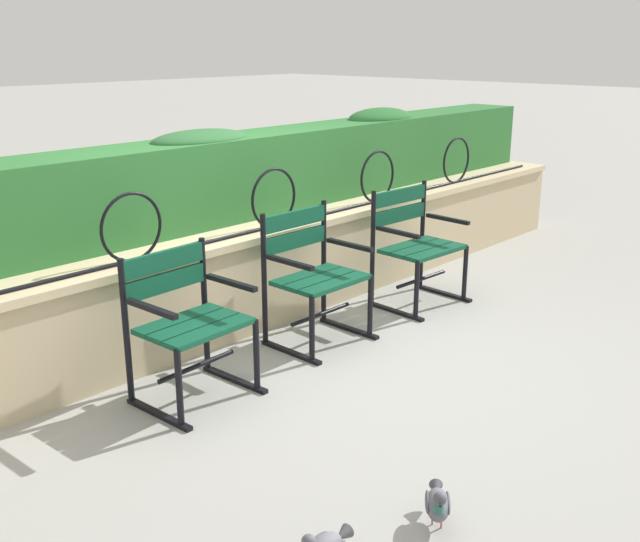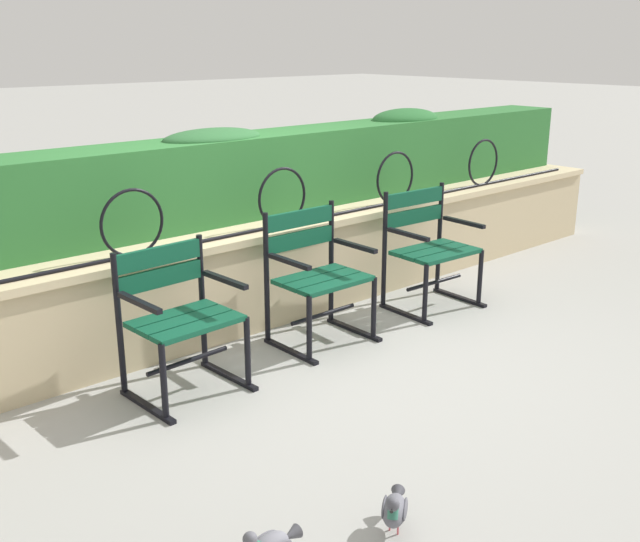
# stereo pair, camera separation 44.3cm
# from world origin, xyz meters

# --- Properties ---
(ground_plane) EXTENTS (60.00, 60.00, 0.00)m
(ground_plane) POSITION_xyz_m (0.00, 0.00, 0.00)
(ground_plane) COLOR #9E9E99
(stone_wall) EXTENTS (8.06, 0.41, 0.69)m
(stone_wall) POSITION_xyz_m (0.00, 0.76, 0.35)
(stone_wall) COLOR #C6B289
(stone_wall) RESTS_ON ground
(iron_arch_fence) EXTENTS (7.51, 0.02, 0.42)m
(iron_arch_fence) POSITION_xyz_m (-0.31, 0.68, 0.87)
(iron_arch_fence) COLOR black
(iron_arch_fence) RESTS_ON stone_wall
(hedge_row) EXTENTS (7.90, 0.48, 0.72)m
(hedge_row) POSITION_xyz_m (-0.03, 1.17, 1.01)
(hedge_row) COLOR #2D7033
(hedge_row) RESTS_ON stone_wall
(park_chair_left) EXTENTS (0.62, 0.54, 0.84)m
(park_chair_left) POSITION_xyz_m (-0.96, 0.19, 0.46)
(park_chair_left) COLOR #0F4C33
(park_chair_left) RESTS_ON ground
(park_chair_centre) EXTENTS (0.61, 0.52, 0.89)m
(park_chair_centre) POSITION_xyz_m (0.12, 0.25, 0.47)
(park_chair_centre) COLOR #0F4C33
(park_chair_centre) RESTS_ON ground
(park_chair_right) EXTENTS (0.66, 0.55, 0.89)m
(park_chair_right) POSITION_xyz_m (1.21, 0.20, 0.47)
(park_chair_right) COLOR #0F4C33
(park_chair_right) RESTS_ON ground
(pigeon_far_side) EXTENTS (0.25, 0.21, 0.22)m
(pigeon_far_side) POSITION_xyz_m (-1.01, -1.54, 0.11)
(pigeon_far_side) COLOR #5B5B66
(pigeon_far_side) RESTS_ON ground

